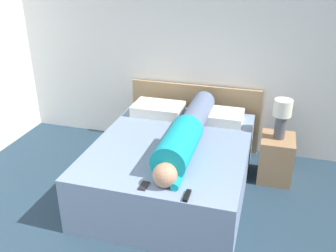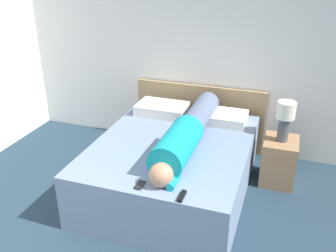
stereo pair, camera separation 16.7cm
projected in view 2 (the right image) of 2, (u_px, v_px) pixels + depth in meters
wall_back at (212, 48)px, 4.49m from camera, size 6.16×0.06×2.60m
bed at (172, 166)px, 3.96m from camera, size 1.54×1.92×0.57m
headboard at (199, 116)px, 4.83m from camera, size 1.66×0.04×0.84m
nightstand at (279, 161)px, 4.13m from camera, size 0.36×0.43×0.51m
table_lamp at (285, 117)px, 3.90m from camera, size 0.19×0.19×0.44m
person_lying at (186, 134)px, 3.70m from camera, size 0.32×1.79×0.32m
pillow_near_headboard at (162, 109)px, 4.49m from camera, size 0.59×0.39×0.12m
pillow_second at (222, 117)px, 4.28m from camera, size 0.56×0.39×0.11m
tv_remote at (182, 196)px, 2.97m from camera, size 0.04×0.15×0.02m
cell_phone at (140, 185)px, 3.13m from camera, size 0.06×0.13×0.01m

